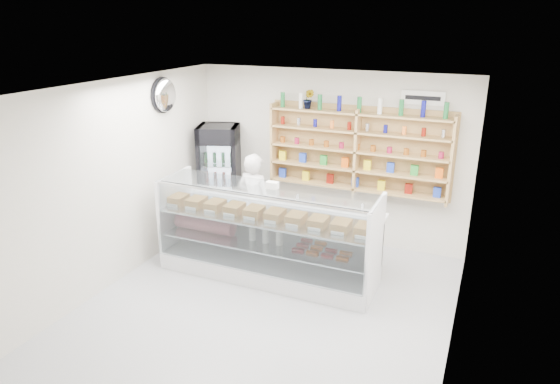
% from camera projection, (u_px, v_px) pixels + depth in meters
% --- Properties ---
extents(room, '(5.00, 5.00, 5.00)m').
position_uv_depth(room, '(264.00, 208.00, 5.94)').
color(room, '#A5A5A9').
rests_on(room, ground).
extents(display_counter, '(3.12, 0.93, 1.36)m').
position_uv_depth(display_counter, '(268.00, 251.00, 7.17)').
color(display_counter, white).
rests_on(display_counter, floor).
extents(shop_worker, '(0.64, 0.47, 1.60)m').
position_uv_depth(shop_worker, '(255.00, 203.00, 7.83)').
color(shop_worker, silver).
rests_on(shop_worker, floor).
extents(drinks_cooler, '(0.84, 0.83, 1.84)m').
position_uv_depth(drinks_cooler, '(220.00, 178.00, 8.62)').
color(drinks_cooler, black).
rests_on(drinks_cooler, floor).
extents(wall_shelving, '(2.84, 0.28, 1.33)m').
position_uv_depth(wall_shelving, '(357.00, 151.00, 7.71)').
color(wall_shelving, tan).
rests_on(wall_shelving, back_wall).
extents(potted_plant, '(0.18, 0.15, 0.31)m').
position_uv_depth(potted_plant, '(309.00, 99.00, 7.77)').
color(potted_plant, '#1E6626').
rests_on(potted_plant, wall_shelving).
extents(security_mirror, '(0.15, 0.50, 0.50)m').
position_uv_depth(security_mirror, '(166.00, 95.00, 7.44)').
color(security_mirror, silver).
rests_on(security_mirror, left_wall).
extents(wall_sign, '(0.62, 0.03, 0.20)m').
position_uv_depth(wall_sign, '(423.00, 98.00, 7.20)').
color(wall_sign, white).
rests_on(wall_sign, back_wall).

